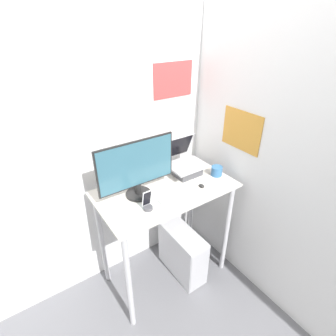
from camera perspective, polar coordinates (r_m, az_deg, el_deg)
The scene contains 11 objects.
ground_plane at distance 2.67m, azimuth 3.76°, elevation -26.02°, with size 12.00×12.00×0.00m, color slate.
wall_back at distance 2.29m, azimuth -6.15°, elevation 6.26°, with size 6.00×0.06×2.60m.
wall_side_right at distance 2.18m, azimuth 18.43°, elevation 3.62°, with size 0.06×6.00×2.60m.
desk at distance 2.24m, azimuth -0.50°, elevation -8.58°, with size 1.12×0.63×1.01m.
laptop at distance 2.28m, azimuth 3.82°, elevation 0.59°, with size 0.32×0.33×0.32m.
monitor at distance 1.94m, azimuth -6.79°, elevation -0.28°, with size 0.62×0.20×0.46m.
keyboard at distance 2.02m, azimuth 2.78°, elevation -6.15°, with size 0.35×0.11×0.02m.
mouse at distance 2.15m, azimuth 7.33°, elevation -3.86°, with size 0.03×0.05×0.02m.
cell_phone at distance 1.89m, azimuth -4.49°, elevation -7.80°, with size 0.07×0.07×0.15m.
computer_tower at distance 2.65m, azimuth 3.15°, elevation -17.87°, with size 0.22×0.52×0.49m.
mug at distance 2.31m, azimuth 10.55°, elevation -0.64°, with size 0.10×0.10×0.08m.
Camera 1 is at (-0.98, -1.15, 2.20)m, focal length 28.00 mm.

